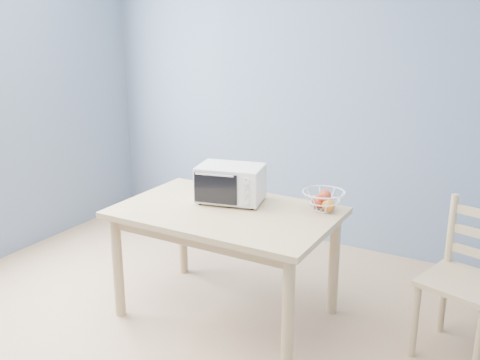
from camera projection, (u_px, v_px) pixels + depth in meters
The scene contains 5 objects.
room at pixel (132, 147), 2.74m from camera, with size 4.01×4.51×2.61m.
dining_table at pixel (226, 224), 3.48m from camera, with size 1.40×0.90×0.75m.
toaster_oven at pixel (228, 183), 3.57m from camera, with size 0.48×0.40×0.25m.
fruit_basket at pixel (324, 200), 3.43m from camera, with size 0.33×0.33×0.14m.
dining_chair at pixel (467, 284), 3.10m from camera, with size 0.53×0.53×0.93m.
Camera 1 is at (1.79, -2.05, 1.92)m, focal length 40.00 mm.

